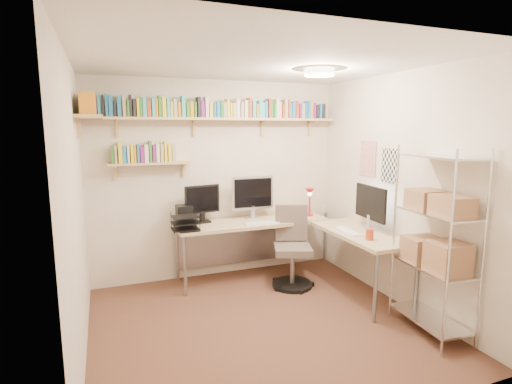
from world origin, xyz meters
The scene contains 6 objects.
ground centered at (0.00, 0.00, 0.00)m, with size 3.20×3.20×0.00m, color #4E3121.
room_shell centered at (0.00, 0.00, 1.55)m, with size 3.24×3.04×2.52m.
wall_shelves centered at (-0.42, 1.30, 2.02)m, with size 3.12×1.09×0.80m.
corner_desk centered at (0.49, 0.93, 0.74)m, with size 2.31×1.91×1.30m.
office_chair centered at (0.72, 0.78, 0.41)m, with size 0.55×0.56×0.98m.
wire_rack centered at (1.42, -0.74, 0.95)m, with size 0.44×0.79×1.76m.
Camera 1 is at (-1.37, -3.43, 1.92)m, focal length 28.00 mm.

